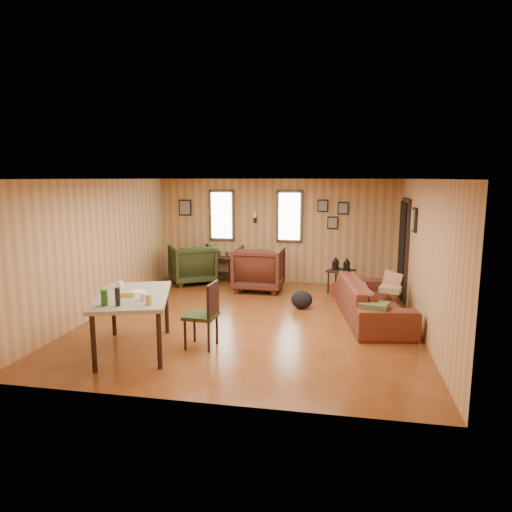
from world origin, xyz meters
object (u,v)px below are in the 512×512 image
at_px(recliner_brown, 259,266).
at_px(dining_table, 133,300).
at_px(end_table, 223,264).
at_px(side_table, 341,269).
at_px(recliner_green, 192,262).
at_px(sofa, 373,294).

height_order(recliner_brown, dining_table, recliner_brown).
xyz_separation_m(end_table, side_table, (2.76, -0.76, 0.13)).
relative_size(recliner_green, dining_table, 0.54).
bearing_deg(recliner_brown, end_table, -37.95).
relative_size(sofa, side_table, 3.05).
distance_m(sofa, dining_table, 3.99).
bearing_deg(sofa, recliner_green, 53.00).
xyz_separation_m(end_table, dining_table, (-0.09, -4.63, 0.35)).
bearing_deg(recliner_green, side_table, 142.60).
bearing_deg(sofa, recliner_brown, 44.16).
height_order(recliner_brown, recliner_green, recliner_brown).
bearing_deg(side_table, dining_table, -126.33).
bearing_deg(dining_table, recliner_brown, 56.17).
height_order(sofa, end_table, sofa).
xyz_separation_m(recliner_brown, side_table, (1.75, 0.05, 0.00)).
bearing_deg(recliner_green, dining_table, 65.60).
bearing_deg(recliner_green, end_table, -178.02).
distance_m(recliner_green, side_table, 3.41).
xyz_separation_m(sofa, dining_table, (-3.40, -2.08, 0.28)).
xyz_separation_m(sofa, side_table, (-0.55, 1.79, 0.07)).
xyz_separation_m(recliner_green, dining_table, (0.54, -4.21, 0.25)).
bearing_deg(recliner_green, sofa, 119.92).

